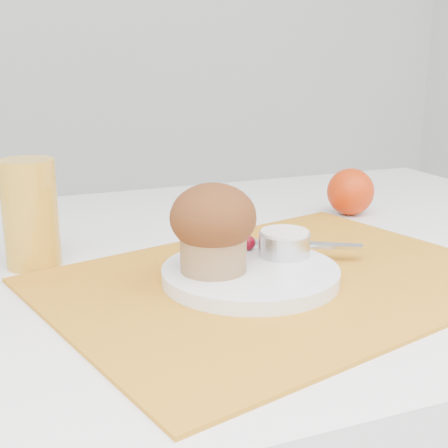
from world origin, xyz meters
name	(u,v)px	position (x,y,z in m)	size (l,w,h in m)	color
placemat	(279,280)	(0.02, -0.08, 0.75)	(0.51, 0.37, 0.00)	orange
plate	(250,274)	(-0.02, -0.07, 0.76)	(0.20, 0.20, 0.02)	white
ramekin	(284,244)	(0.04, -0.05, 0.78)	(0.06, 0.06, 0.03)	silver
cream	(285,233)	(0.04, -0.05, 0.80)	(0.06, 0.06, 0.01)	white
raspberry_near	(247,243)	(0.01, -0.01, 0.78)	(0.02, 0.02, 0.02)	#50020D
raspberry_far	(271,249)	(0.02, -0.05, 0.78)	(0.02, 0.02, 0.02)	#5A0202
butter_knife	(287,244)	(0.06, -0.02, 0.77)	(0.18, 0.01, 0.00)	silver
orange	(350,192)	(0.26, 0.15, 0.79)	(0.07, 0.07, 0.07)	red
juice_glass	(30,214)	(-0.24, 0.08, 0.82)	(0.07, 0.07, 0.13)	gold
muffin	(213,226)	(-0.06, -0.07, 0.82)	(0.09, 0.09, 0.10)	#A27B4E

